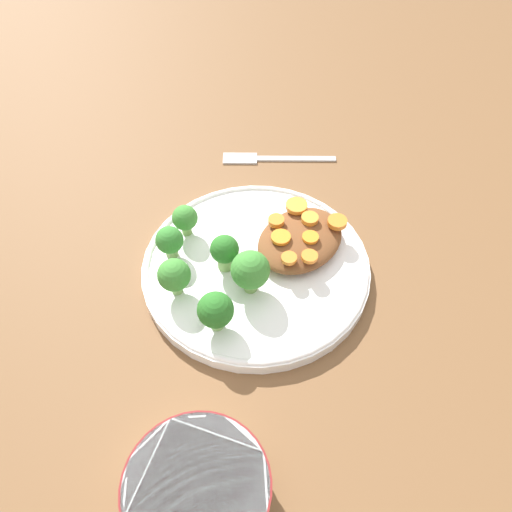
{
  "coord_description": "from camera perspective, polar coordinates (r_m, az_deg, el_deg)",
  "views": [
    {
      "loc": [
        -0.28,
        -0.25,
        0.5
      ],
      "look_at": [
        0.0,
        0.0,
        0.03
      ],
      "focal_mm": 35.0,
      "sensor_mm": 36.0,
      "label": 1
    }
  ],
  "objects": [
    {
      "name": "broccoli_floret_5",
      "position": [
        0.63,
        -8.12,
        4.26
      ],
      "size": [
        0.03,
        0.03,
        0.04
      ],
      "color": "#759E51",
      "rests_on": "plate"
    },
    {
      "name": "broccoli_floret_3",
      "position": [
        0.57,
        -9.33,
        -2.22
      ],
      "size": [
        0.04,
        0.04,
        0.05
      ],
      "color": "#7FA85B",
      "rests_on": "plate"
    },
    {
      "name": "carrot_slice_6",
      "position": [
        0.59,
        6.14,
        -0.05
      ],
      "size": [
        0.02,
        0.02,
        0.01
      ],
      "primitive_type": "cylinder",
      "color": "orange",
      "rests_on": "stew_mound"
    },
    {
      "name": "plate",
      "position": [
        0.62,
        0.0,
        -1.18
      ],
      "size": [
        0.28,
        0.28,
        0.02
      ],
      "color": "white",
      "rests_on": "ground_plane"
    },
    {
      "name": "carrot_slice_1",
      "position": [
        0.61,
        6.24,
        2.14
      ],
      "size": [
        0.02,
        0.02,
        0.0
      ],
      "primitive_type": "cylinder",
      "color": "orange",
      "rests_on": "stew_mound"
    },
    {
      "name": "broccoli_floret_2",
      "position": [
        0.56,
        -0.65,
        -1.68
      ],
      "size": [
        0.05,
        0.05,
        0.06
      ],
      "color": "#759E51",
      "rests_on": "plate"
    },
    {
      "name": "stew_mound",
      "position": [
        0.63,
        5.07,
        1.89
      ],
      "size": [
        0.12,
        0.09,
        0.03
      ],
      "primitive_type": "ellipsoid",
      "color": "brown",
      "rests_on": "plate"
    },
    {
      "name": "carrot_slice_5",
      "position": [
        0.63,
        9.27,
        3.87
      ],
      "size": [
        0.02,
        0.02,
        0.01
      ],
      "primitive_type": "cylinder",
      "color": "orange",
      "rests_on": "stew_mound"
    },
    {
      "name": "ground_plane",
      "position": [
        0.63,
        0.0,
        -1.76
      ],
      "size": [
        4.0,
        4.0,
        0.0
      ],
      "primitive_type": "plane",
      "color": "brown"
    },
    {
      "name": "broccoli_floret_4",
      "position": [
        0.61,
        -9.85,
        1.7
      ],
      "size": [
        0.03,
        0.03,
        0.05
      ],
      "color": "#7FA85B",
      "rests_on": "plate"
    },
    {
      "name": "carrot_slice_3",
      "position": [
        0.59,
        3.79,
        -0.25
      ],
      "size": [
        0.02,
        0.02,
        0.01
      ],
      "primitive_type": "cylinder",
      "color": "orange",
      "rests_on": "stew_mound"
    },
    {
      "name": "dip_bowl",
      "position": [
        0.49,
        -6.63,
        -25.19
      ],
      "size": [
        0.13,
        0.13,
        0.05
      ],
      "color": "white",
      "rests_on": "ground_plane"
    },
    {
      "name": "fork",
      "position": [
        0.78,
        1.35,
        11.15
      ],
      "size": [
        0.13,
        0.14,
        0.01
      ],
      "rotation": [
        0.0,
        0.0,
        8.57
      ],
      "color": "beige",
      "rests_on": "ground_plane"
    },
    {
      "name": "broccoli_floret_1",
      "position": [
        0.54,
        -4.64,
        -6.25
      ],
      "size": [
        0.04,
        0.04,
        0.05
      ],
      "color": "#7FA85B",
      "rests_on": "plate"
    },
    {
      "name": "carrot_slice_0",
      "position": [
        0.61,
        2.85,
        2.16
      ],
      "size": [
        0.02,
        0.02,
        0.0
      ],
      "primitive_type": "cylinder",
      "color": "orange",
      "rests_on": "stew_mound"
    },
    {
      "name": "carrot_slice_4",
      "position": [
        0.63,
        6.17,
        4.28
      ],
      "size": [
        0.02,
        0.02,
        0.01
      ],
      "primitive_type": "cylinder",
      "color": "orange",
      "rests_on": "stew_mound"
    },
    {
      "name": "broccoli_floret_0",
      "position": [
        0.59,
        -3.6,
        0.56
      ],
      "size": [
        0.03,
        0.03,
        0.05
      ],
      "color": "#7FA85B",
      "rests_on": "plate"
    },
    {
      "name": "carrot_slice_7",
      "position": [
        0.62,
        2.32,
        4.05
      ],
      "size": [
        0.02,
        0.02,
        0.01
      ],
      "primitive_type": "cylinder",
      "color": "orange",
      "rests_on": "stew_mound"
    },
    {
      "name": "carrot_slice_2",
      "position": [
        0.64,
        4.66,
        5.74
      ],
      "size": [
        0.03,
        0.03,
        0.01
      ],
      "primitive_type": "cylinder",
      "color": "orange",
      "rests_on": "stew_mound"
    }
  ]
}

